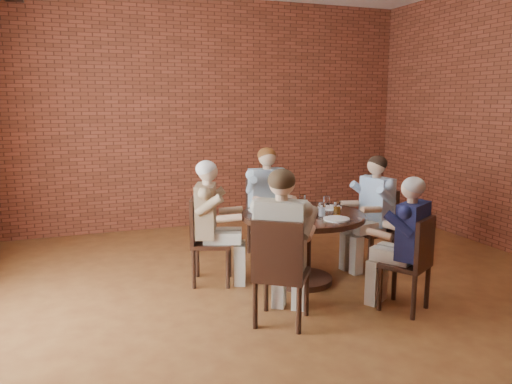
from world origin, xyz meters
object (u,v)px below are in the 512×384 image
object	(u,v)px
chair_b	(265,214)
diner_e	(406,245)
diner_d	(282,247)
chair_c	(204,237)
diner_c	(211,223)
diner_b	(268,203)
chair_e	(413,260)
smartphone	(344,217)
chair_a	(377,225)
chair_d	(280,269)
dining_table	(303,234)
diner_a	(373,213)

from	to	relation	value
chair_b	diner_e	size ratio (longest dim) A/B	0.76
chair_b	diner_d	xyz separation A→B (m)	(-0.58, -1.89, 0.16)
chair_c	diner_c	size ratio (longest dim) A/B	0.71
diner_b	chair_e	size ratio (longest dim) A/B	1.51
chair_e	smartphone	bearing A→B (deg)	-97.42
diner_b	diner_e	bearing A→B (deg)	-73.63
chair_a	chair_d	bearing A→B (deg)	-66.73
chair_c	smartphone	xyz separation A→B (m)	(1.27, -0.66, 0.25)
chair_b	diner_b	xyz separation A→B (m)	(0.00, -0.09, 0.16)
diner_e	diner_b	bearing A→B (deg)	-104.37
diner_d	smartphone	world-z (taller)	diner_d
chair_d	diner_b	bearing A→B (deg)	-73.15
chair_c	chair_e	distance (m)	2.09
chair_b	diner_b	distance (m)	0.18
diner_b	smartphone	world-z (taller)	diner_b
chair_c	diner_d	xyz separation A→B (m)	(0.39, -1.17, 0.17)
dining_table	chair_b	distance (m)	1.07
chair_a	diner_a	size ratio (longest dim) A/B	0.71
dining_table	chair_a	bearing A→B (deg)	9.14
diner_c	smartphone	bearing A→B (deg)	-98.18
diner_b	diner_c	bearing A→B (deg)	-143.52
diner_a	chair_d	xyz separation A→B (m)	(-1.58, -1.04, -0.13)
chair_b	diner_c	xyz separation A→B (m)	(-0.89, -0.75, 0.14)
diner_c	diner_e	world-z (taller)	diner_c
chair_a	chair_b	size ratio (longest dim) A/B	0.97
diner_b	diner_d	size ratio (longest dim) A/B	0.99
dining_table	diner_d	bearing A→B (deg)	-125.53
diner_b	dining_table	bearing A→B (deg)	-90.00
dining_table	diner_e	xyz separation A→B (m)	(0.57, -0.96, 0.09)
smartphone	diner_a	bearing A→B (deg)	28.80
chair_a	chair_d	distance (m)	1.97
diner_d	diner_b	bearing A→B (deg)	-72.39
chair_d	smartphone	bearing A→B (deg)	-112.99
chair_c	diner_d	distance (m)	1.24
dining_table	chair_d	xyz separation A→B (m)	(-0.63, -0.89, -0.02)
chair_a	diner_d	world-z (taller)	diner_d
chair_e	chair_a	bearing A→B (deg)	-140.11
chair_b	chair_d	xyz separation A→B (m)	(-0.63, -1.96, 0.00)
chair_b	chair_c	bearing A→B (deg)	-143.40
chair_a	chair_d	xyz separation A→B (m)	(-1.66, -1.05, 0.01)
chair_b	chair_a	bearing A→B (deg)	-41.50
dining_table	diner_d	xyz separation A→B (m)	(-0.58, -0.82, 0.14)
chair_c	diner_e	world-z (taller)	diner_e
diner_a	diner_e	size ratio (longest dim) A/B	1.05
diner_d	smartphone	distance (m)	1.02
chair_e	smartphone	size ratio (longest dim) A/B	6.86
dining_table	chair_a	world-z (taller)	chair_a
diner_e	smartphone	xyz separation A→B (m)	(-0.27, 0.65, 0.14)
diner_b	chair_c	bearing A→B (deg)	-146.83
diner_a	chair_c	bearing A→B (deg)	-105.01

